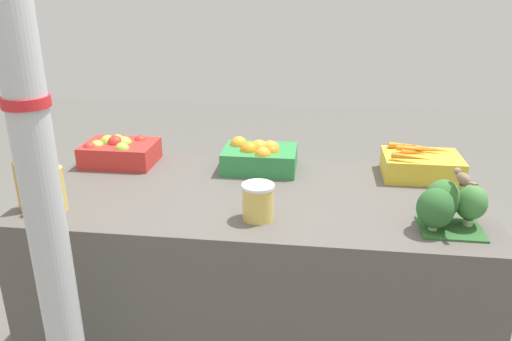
{
  "coord_description": "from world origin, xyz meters",
  "views": [
    {
      "loc": [
        0.24,
        -1.92,
        1.65
      ],
      "look_at": [
        0.0,
        0.0,
        0.92
      ],
      "focal_mm": 35.0,
      "sensor_mm": 36.0,
      "label": 1
    }
  ],
  "objects_px": {
    "support_pole": "(29,118)",
    "pickle_jar": "(258,202)",
    "apple_crate": "(119,151)",
    "broccoli_pile": "(451,205)",
    "juice_bottle_golden": "(54,184)",
    "carrot_crate": "(421,165)",
    "juice_bottle_amber": "(25,181)",
    "sparrow_bird": "(463,178)",
    "orange_crate": "(259,157)"
  },
  "relations": [
    {
      "from": "support_pole",
      "to": "pickle_jar",
      "type": "relative_size",
      "value": 18.86
    },
    {
      "from": "apple_crate",
      "to": "broccoli_pile",
      "type": "height_order",
      "value": "broccoli_pile"
    },
    {
      "from": "juice_bottle_golden",
      "to": "carrot_crate",
      "type": "bearing_deg",
      "value": 20.67
    },
    {
      "from": "carrot_crate",
      "to": "juice_bottle_amber",
      "type": "distance_m",
      "value": 1.67
    },
    {
      "from": "carrot_crate",
      "to": "broccoli_pile",
      "type": "relative_size",
      "value": 1.34
    },
    {
      "from": "juice_bottle_golden",
      "to": "pickle_jar",
      "type": "distance_m",
      "value": 0.78
    },
    {
      "from": "support_pole",
      "to": "pickle_jar",
      "type": "distance_m",
      "value": 0.84
    },
    {
      "from": "support_pole",
      "to": "juice_bottle_golden",
      "type": "bearing_deg",
      "value": 116.39
    },
    {
      "from": "support_pole",
      "to": "broccoli_pile",
      "type": "distance_m",
      "value": 1.41
    },
    {
      "from": "apple_crate",
      "to": "pickle_jar",
      "type": "relative_size",
      "value": 2.46
    },
    {
      "from": "broccoli_pile",
      "to": "juice_bottle_golden",
      "type": "bearing_deg",
      "value": -178.17
    },
    {
      "from": "apple_crate",
      "to": "carrot_crate",
      "type": "relative_size",
      "value": 1.0
    },
    {
      "from": "broccoli_pile",
      "to": "juice_bottle_golden",
      "type": "relative_size",
      "value": 0.94
    },
    {
      "from": "sparrow_bird",
      "to": "juice_bottle_amber",
      "type": "bearing_deg",
      "value": 73.9
    },
    {
      "from": "broccoli_pile",
      "to": "carrot_crate",
      "type": "bearing_deg",
      "value": 91.46
    },
    {
      "from": "broccoli_pile",
      "to": "juice_bottle_amber",
      "type": "height_order",
      "value": "juice_bottle_amber"
    },
    {
      "from": "support_pole",
      "to": "juice_bottle_amber",
      "type": "relative_size",
      "value": 9.07
    },
    {
      "from": "support_pole",
      "to": "sparrow_bird",
      "type": "relative_size",
      "value": 19.6
    },
    {
      "from": "carrot_crate",
      "to": "support_pole",
      "type": "bearing_deg",
      "value": -142.38
    },
    {
      "from": "pickle_jar",
      "to": "sparrow_bird",
      "type": "xyz_separation_m",
      "value": [
        0.71,
        0.0,
        0.13
      ]
    },
    {
      "from": "carrot_crate",
      "to": "sparrow_bird",
      "type": "relative_size",
      "value": 2.56
    },
    {
      "from": "orange_crate",
      "to": "sparrow_bird",
      "type": "distance_m",
      "value": 0.94
    },
    {
      "from": "juice_bottle_amber",
      "to": "sparrow_bird",
      "type": "relative_size",
      "value": 2.16
    },
    {
      "from": "carrot_crate",
      "to": "pickle_jar",
      "type": "distance_m",
      "value": 0.86
    },
    {
      "from": "apple_crate",
      "to": "juice_bottle_golden",
      "type": "xyz_separation_m",
      "value": [
        -0.03,
        -0.55,
        0.05
      ]
    },
    {
      "from": "carrot_crate",
      "to": "juice_bottle_amber",
      "type": "xyz_separation_m",
      "value": [
        -1.58,
        -0.55,
        0.06
      ]
    },
    {
      "from": "orange_crate",
      "to": "broccoli_pile",
      "type": "relative_size",
      "value": 1.34
    },
    {
      "from": "juice_bottle_golden",
      "to": "pickle_jar",
      "type": "relative_size",
      "value": 1.95
    },
    {
      "from": "carrot_crate",
      "to": "juice_bottle_amber",
      "type": "bearing_deg",
      "value": -160.72
    },
    {
      "from": "broccoli_pile",
      "to": "apple_crate",
      "type": "bearing_deg",
      "value": 160.74
    },
    {
      "from": "pickle_jar",
      "to": "broccoli_pile",
      "type": "bearing_deg",
      "value": 1.44
    },
    {
      "from": "orange_crate",
      "to": "sparrow_bird",
      "type": "height_order",
      "value": "sparrow_bird"
    },
    {
      "from": "juice_bottle_amber",
      "to": "juice_bottle_golden",
      "type": "xyz_separation_m",
      "value": [
        0.11,
        0.0,
        -0.01
      ]
    },
    {
      "from": "juice_bottle_golden",
      "to": "orange_crate",
      "type": "bearing_deg",
      "value": 37.13
    },
    {
      "from": "support_pole",
      "to": "broccoli_pile",
      "type": "height_order",
      "value": "support_pole"
    },
    {
      "from": "apple_crate",
      "to": "broccoli_pile",
      "type": "xyz_separation_m",
      "value": [
        1.44,
        -0.5,
        0.03
      ]
    },
    {
      "from": "juice_bottle_amber",
      "to": "apple_crate",
      "type": "bearing_deg",
      "value": 74.78
    },
    {
      "from": "carrot_crate",
      "to": "sparrow_bird",
      "type": "bearing_deg",
      "value": -86.15
    },
    {
      "from": "broccoli_pile",
      "to": "sparrow_bird",
      "type": "distance_m",
      "value": 0.11
    },
    {
      "from": "support_pole",
      "to": "carrot_crate",
      "type": "bearing_deg",
      "value": 37.62
    },
    {
      "from": "support_pole",
      "to": "pickle_jar",
      "type": "xyz_separation_m",
      "value": [
        0.57,
        0.45,
        -0.42
      ]
    },
    {
      "from": "apple_crate",
      "to": "pickle_jar",
      "type": "distance_m",
      "value": 0.91
    },
    {
      "from": "pickle_jar",
      "to": "sparrow_bird",
      "type": "distance_m",
      "value": 0.73
    },
    {
      "from": "orange_crate",
      "to": "carrot_crate",
      "type": "xyz_separation_m",
      "value": [
        0.74,
        0.0,
        -0.01
      ]
    },
    {
      "from": "broccoli_pile",
      "to": "support_pole",
      "type": "bearing_deg",
      "value": -159.94
    },
    {
      "from": "support_pole",
      "to": "juice_bottle_golden",
      "type": "height_order",
      "value": "support_pole"
    },
    {
      "from": "support_pole",
      "to": "juice_bottle_amber",
      "type": "bearing_deg",
      "value": 127.7
    },
    {
      "from": "support_pole",
      "to": "orange_crate",
      "type": "distance_m",
      "value": 1.17
    },
    {
      "from": "orange_crate",
      "to": "juice_bottle_amber",
      "type": "xyz_separation_m",
      "value": [
        -0.84,
        -0.55,
        0.06
      ]
    },
    {
      "from": "broccoli_pile",
      "to": "pickle_jar",
      "type": "relative_size",
      "value": 1.84
    }
  ]
}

